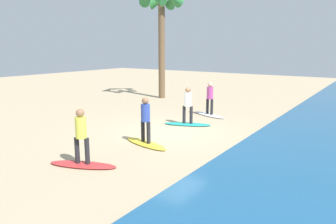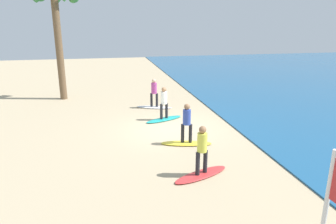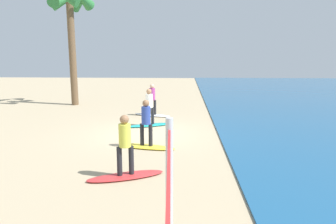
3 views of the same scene
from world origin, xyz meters
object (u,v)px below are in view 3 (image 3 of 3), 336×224
surfer_teal (149,104)px  surfboard_yellow (146,147)px  palm_tree (70,11)px  surfboard_white (152,115)px  surfboard_red (126,176)px  surfer_yellow (146,119)px  surfer_red (125,141)px  surfboard_teal (149,125)px  surfer_white (152,97)px

surfer_teal → surfboard_yellow: (3.38, 0.27, -0.99)m
surfer_teal → palm_tree: bearing=-136.3°
surfboard_white → surfboard_yellow: 5.77m
palm_tree → surfboard_red: bearing=25.1°
surfboard_red → palm_tree: bearing=93.0°
surfer_yellow → surfer_red: same height
surfboard_yellow → surfboard_teal: bearing=107.3°
surfboard_white → surfboard_red: bearing=-69.2°
surfer_teal → palm_tree: 9.37m
surfer_teal → surfboard_yellow: surfer_teal is taller
surfboard_teal → surfer_yellow: (3.38, 0.27, 0.99)m
surfer_teal → surfboard_red: (6.09, 0.03, -0.99)m
surfboard_teal → surfer_red: bearing=-112.6°
surfboard_white → palm_tree: size_ratio=0.29×
surfer_yellow → surfboard_yellow: bearing=0.0°
surfer_yellow → surfer_white: bearing=-176.3°
surfer_white → surfboard_red: bearing=1.0°
surfboard_white → surfer_yellow: size_ratio=1.28×
surfboard_teal → surfer_teal: (-0.00, 0.00, 0.99)m
surfer_red → palm_tree: bearing=-154.9°
surfboard_white → surfboard_teal: size_ratio=1.00×
surfboard_teal → surfer_red: surfer_red is taller
surfboard_white → surfer_teal: bearing=-67.5°
surfer_teal → surfer_yellow: bearing=4.5°
surfer_yellow → surfboard_red: surfer_yellow is taller
surfboard_red → surfer_white: bearing=68.8°
surfer_teal → palm_tree: size_ratio=0.22×
palm_tree → surfboard_white: bearing=57.8°
surfboard_white → surfer_red: (8.47, 0.14, 0.99)m
surfer_yellow → surfboard_red: bearing=-5.0°
surfer_teal → surfer_yellow: (3.38, 0.27, 0.00)m
surfer_white → surfer_red: size_ratio=1.00×
surfer_yellow → palm_tree: (-9.17, -5.80, 4.86)m
surfer_red → surfer_white: bearing=-179.0°
surfboard_red → palm_tree: size_ratio=0.29×
surfer_white → surfboard_white: bearing=90.0°
surfer_white → surfer_yellow: bearing=3.7°
surfer_yellow → surfer_red: size_ratio=1.00×
surfboard_yellow → palm_tree: (-9.17, -5.80, 5.85)m
surfer_white → surfboard_teal: surfer_white is taller
surfboard_teal → surfer_yellow: 3.53m
surfer_white → surfer_yellow: same height
surfboard_white → surfboard_teal: same height
surfboard_white → surfboard_red: size_ratio=1.00×
surfer_white → surfboard_teal: 2.58m
surfboard_white → surfer_yellow: 5.85m
surfboard_teal → surfer_red: 6.17m
surfboard_yellow → surfboard_red: bearing=-82.1°
surfer_white → palm_tree: bearing=-122.2°
surfer_white → surfboard_teal: (2.38, 0.11, -0.99)m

